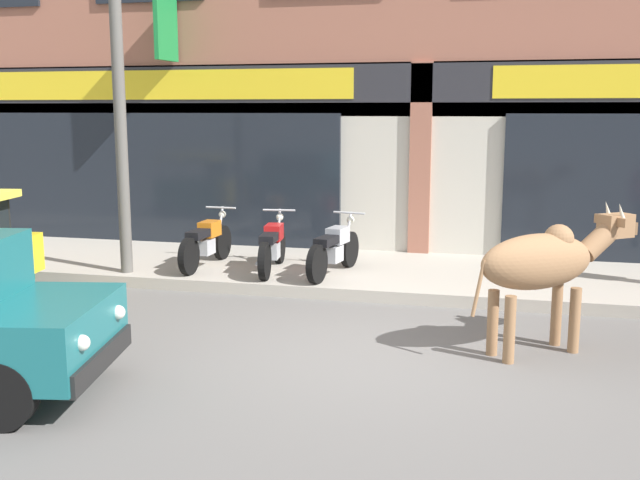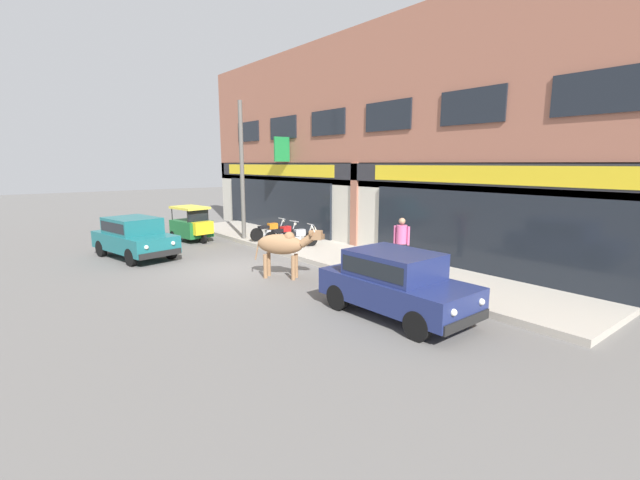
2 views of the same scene
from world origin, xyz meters
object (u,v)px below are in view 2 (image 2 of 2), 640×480
(cow, at_px, (284,245))
(motorcycle_1, at_px, (283,234))
(car_1, at_px, (134,235))
(motorcycle_0, at_px, (270,231))
(auto_rickshaw, at_px, (192,226))
(utility_pole, at_px, (242,171))
(motorcycle_2, at_px, (297,238))
(pedestrian, at_px, (401,238))
(car_0, at_px, (395,280))

(cow, bearing_deg, motorcycle_1, 146.44)
(car_1, distance_m, motorcycle_0, 5.33)
(auto_rickshaw, xyz_separation_m, motorcycle_0, (2.64, 2.33, -0.10))
(motorcycle_0, height_order, utility_pole, utility_pole)
(motorcycle_1, relative_size, motorcycle_2, 1.01)
(cow, relative_size, motorcycle_1, 1.00)
(pedestrian, bearing_deg, motorcycle_0, -177.44)
(car_0, relative_size, pedestrian, 2.27)
(cow, xyz_separation_m, utility_pole, (-5.98, 1.95, 2.04))
(car_0, height_order, car_1, same)
(motorcycle_2, height_order, utility_pole, utility_pole)
(cow, xyz_separation_m, motorcycle_0, (-4.95, 2.62, -0.45))
(car_1, bearing_deg, car_0, 15.71)
(auto_rickshaw, bearing_deg, utility_pole, 45.62)
(car_1, xyz_separation_m, motorcycle_1, (1.87, 5.19, -0.26))
(auto_rickshaw, distance_m, motorcycle_2, 5.22)
(motorcycle_1, bearing_deg, car_0, -16.59)
(motorcycle_2, xyz_separation_m, pedestrian, (4.85, 0.41, 0.60))
(motorcycle_2, bearing_deg, motorcycle_0, 177.12)
(auto_rickshaw, distance_m, utility_pole, 3.32)
(car_0, bearing_deg, pedestrian, 128.71)
(cow, relative_size, motorcycle_2, 1.01)
(motorcycle_0, xyz_separation_m, pedestrian, (6.94, 0.31, 0.60))
(auto_rickshaw, bearing_deg, car_1, -57.51)
(motorcycle_0, xyz_separation_m, motorcycle_1, (1.11, -0.07, 0.00))
(car_1, xyz_separation_m, utility_pole, (-0.26, 4.59, 2.23))
(car_1, height_order, auto_rickshaw, auto_rickshaw)
(cow, relative_size, car_0, 0.50)
(car_1, distance_m, utility_pole, 5.11)
(cow, distance_m, motorcycle_2, 3.85)
(auto_rickshaw, bearing_deg, cow, -2.24)
(car_1, height_order, pedestrian, pedestrian)
(car_0, relative_size, motorcycle_2, 2.02)
(car_1, bearing_deg, cow, 24.82)
(car_1, height_order, utility_pole, utility_pole)
(pedestrian, xyz_separation_m, utility_pole, (-7.96, -0.99, 1.89))
(cow, height_order, motorcycle_0, cow)
(auto_rickshaw, distance_m, motorcycle_1, 4.37)
(motorcycle_0, bearing_deg, pedestrian, 2.56)
(motorcycle_1, xyz_separation_m, utility_pole, (-2.13, -0.60, 2.49))
(cow, distance_m, car_1, 6.30)
(cow, height_order, utility_pole, utility_pole)
(car_1, distance_m, motorcycle_1, 5.53)
(motorcycle_1, bearing_deg, motorcycle_2, -1.79)
(car_0, xyz_separation_m, car_1, (-9.93, -2.79, 0.00))
(utility_pole, bearing_deg, car_1, -86.76)
(motorcycle_0, bearing_deg, cow, -27.91)
(motorcycle_2, bearing_deg, car_0, -18.50)
(motorcycle_2, relative_size, utility_pole, 0.31)
(motorcycle_2, bearing_deg, cow, -41.27)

